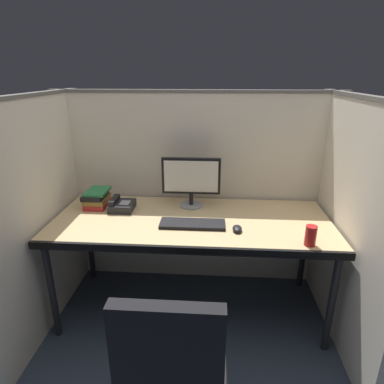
# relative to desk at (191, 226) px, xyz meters

# --- Properties ---
(ground_plane) EXTENTS (8.00, 8.00, 0.00)m
(ground_plane) POSITION_rel_desk_xyz_m (0.00, -0.29, -0.69)
(ground_plane) COLOR #2D3847
(cubicle_partition_rear) EXTENTS (2.21, 0.06, 1.57)m
(cubicle_partition_rear) POSITION_rel_desk_xyz_m (0.00, 0.46, 0.10)
(cubicle_partition_rear) COLOR beige
(cubicle_partition_rear) RESTS_ON ground
(cubicle_partition_left) EXTENTS (0.06, 1.41, 1.57)m
(cubicle_partition_left) POSITION_rel_desk_xyz_m (-0.99, -0.09, 0.10)
(cubicle_partition_left) COLOR beige
(cubicle_partition_left) RESTS_ON ground
(cubicle_partition_right) EXTENTS (0.06, 1.41, 1.57)m
(cubicle_partition_right) POSITION_rel_desk_xyz_m (0.99, -0.09, 0.10)
(cubicle_partition_right) COLOR beige
(cubicle_partition_right) RESTS_ON ground
(desk) EXTENTS (1.90, 0.80, 0.74)m
(desk) POSITION_rel_desk_xyz_m (0.00, 0.00, 0.00)
(desk) COLOR tan
(desk) RESTS_ON ground
(monitor_center) EXTENTS (0.43, 0.17, 0.37)m
(monitor_center) POSITION_rel_desk_xyz_m (-0.02, 0.24, 0.27)
(monitor_center) COLOR gray
(monitor_center) RESTS_ON desk
(keyboard_main) EXTENTS (0.43, 0.15, 0.02)m
(keyboard_main) POSITION_rel_desk_xyz_m (0.01, -0.09, 0.06)
(keyboard_main) COLOR black
(keyboard_main) RESTS_ON desk
(computer_mouse) EXTENTS (0.06, 0.10, 0.04)m
(computer_mouse) POSITION_rel_desk_xyz_m (0.30, -0.15, 0.07)
(computer_mouse) COLOR black
(computer_mouse) RESTS_ON desk
(book_stack) EXTENTS (0.17, 0.23, 0.12)m
(book_stack) POSITION_rel_desk_xyz_m (-0.73, 0.20, 0.11)
(book_stack) COLOR #B22626
(book_stack) RESTS_ON desk
(desk_phone) EXTENTS (0.17, 0.19, 0.09)m
(desk_phone) POSITION_rel_desk_xyz_m (-0.53, 0.14, 0.08)
(desk_phone) COLOR black
(desk_phone) RESTS_ON desk
(soda_can) EXTENTS (0.07, 0.07, 0.12)m
(soda_can) POSITION_rel_desk_xyz_m (0.72, -0.30, 0.11)
(soda_can) COLOR red
(soda_can) RESTS_ON desk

